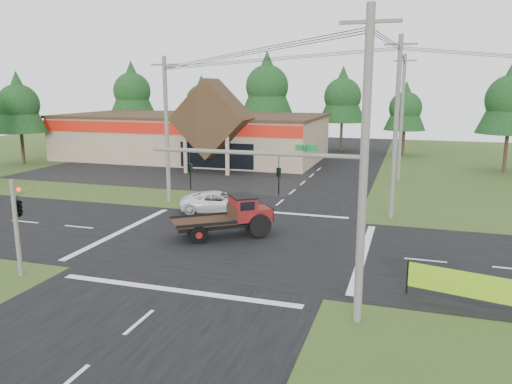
% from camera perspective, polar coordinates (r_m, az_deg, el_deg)
% --- Properties ---
extents(ground, '(120.00, 120.00, 0.00)m').
position_cam_1_polar(ground, '(27.52, -2.58, -5.75)').
color(ground, '#344D1B').
rests_on(ground, ground).
extents(road_ns, '(12.00, 120.00, 0.02)m').
position_cam_1_polar(road_ns, '(27.52, -2.58, -5.73)').
color(road_ns, black).
rests_on(road_ns, ground).
extents(road_ew, '(120.00, 12.00, 0.02)m').
position_cam_1_polar(road_ew, '(27.52, -2.58, -5.73)').
color(road_ew, black).
rests_on(road_ew, ground).
extents(parking_apron, '(28.00, 14.00, 0.02)m').
position_cam_1_polar(parking_apron, '(50.02, -10.27, 2.12)').
color(parking_apron, black).
rests_on(parking_apron, ground).
extents(cvs_building, '(30.40, 18.20, 9.19)m').
position_cam_1_polar(cvs_building, '(59.83, -7.13, 6.47)').
color(cvs_building, gray).
rests_on(cvs_building, ground).
extents(traffic_signal_mast, '(8.12, 0.24, 7.00)m').
position_cam_1_polar(traffic_signal_mast, '(17.86, 6.67, -0.84)').
color(traffic_signal_mast, '#595651').
rests_on(traffic_signal_mast, ground).
extents(traffic_signal_corner, '(0.53, 2.48, 4.40)m').
position_cam_1_polar(traffic_signal_corner, '(24.40, -25.70, -0.68)').
color(traffic_signal_corner, '#595651').
rests_on(traffic_signal_corner, ground).
extents(utility_pole_nr, '(2.00, 0.30, 11.00)m').
position_cam_1_polar(utility_pole_nr, '(17.41, 12.22, 2.71)').
color(utility_pole_nr, '#595651').
rests_on(utility_pole_nr, ground).
extents(utility_pole_nw, '(2.00, 0.30, 10.50)m').
position_cam_1_polar(utility_pole_nw, '(36.92, -10.18, 7.12)').
color(utility_pole_nw, '#595651').
rests_on(utility_pole_nw, ground).
extents(utility_pole_ne, '(2.00, 0.30, 11.50)m').
position_cam_1_polar(utility_pole_ne, '(32.74, 15.70, 7.16)').
color(utility_pole_ne, '#595651').
rests_on(utility_pole_ne, ground).
extents(utility_pole_n, '(2.00, 0.30, 11.20)m').
position_cam_1_polar(utility_pole_n, '(46.71, 16.30, 8.23)').
color(utility_pole_n, '#595651').
rests_on(utility_pole_n, ground).
extents(tree_row_a, '(6.72, 6.72, 12.12)m').
position_cam_1_polar(tree_row_a, '(75.49, -13.99, 11.32)').
color(tree_row_a, '#332316').
rests_on(tree_row_a, ground).
extents(tree_row_b, '(5.60, 5.60, 10.10)m').
position_cam_1_polar(tree_row_b, '(72.69, -6.23, 10.53)').
color(tree_row_b, '#332316').
rests_on(tree_row_b, ground).
extents(tree_row_c, '(7.28, 7.28, 13.13)m').
position_cam_1_polar(tree_row_c, '(68.33, 1.27, 12.21)').
color(tree_row_c, '#332316').
rests_on(tree_row_c, ground).
extents(tree_row_d, '(6.16, 6.16, 11.11)m').
position_cam_1_polar(tree_row_d, '(67.25, 9.88, 10.90)').
color(tree_row_d, '#332316').
rests_on(tree_row_d, ground).
extents(tree_row_e, '(5.04, 5.04, 9.09)m').
position_cam_1_polar(tree_row_e, '(64.68, 16.72, 9.35)').
color(tree_row_e, '#332316').
rests_on(tree_row_e, ground).
extents(tree_side_w, '(5.60, 5.60, 10.10)m').
position_cam_1_polar(tree_side_w, '(60.64, -25.52, 9.21)').
color(tree_side_w, '#332316').
rests_on(tree_side_w, ground).
extents(tree_side_ne, '(6.16, 6.16, 11.11)m').
position_cam_1_polar(tree_side_ne, '(55.37, 27.15, 9.61)').
color(tree_side_ne, '#332316').
rests_on(tree_side_ne, ground).
extents(antique_flatbed_truck, '(5.85, 5.04, 2.36)m').
position_cam_1_polar(antique_flatbed_truck, '(28.27, -3.73, -2.80)').
color(antique_flatbed_truck, '#520B0D').
rests_on(antique_flatbed_truck, ground).
extents(roadside_banner, '(4.10, 1.08, 1.43)m').
position_cam_1_polar(roadside_banner, '(21.29, 22.33, -10.03)').
color(roadside_banner, '#7BB017').
rests_on(roadside_banner, ground).
extents(white_pickup, '(5.45, 3.46, 1.40)m').
position_cam_1_polar(white_pickup, '(33.94, -4.31, -1.15)').
color(white_pickup, white).
rests_on(white_pickup, ground).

